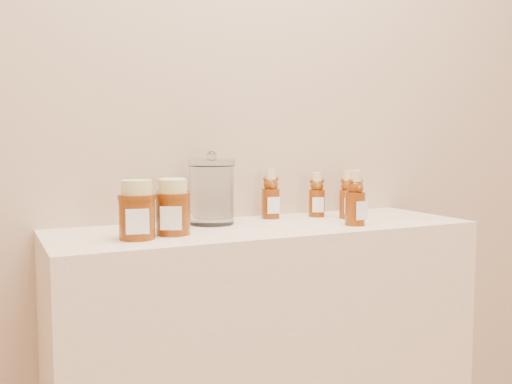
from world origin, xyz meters
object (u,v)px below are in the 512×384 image
bear_bottle_front_left (355,194)px  glass_canister (212,189)px  display_table (266,379)px  bear_bottle_back_left (271,191)px  honey_jar_left (137,210)px

bear_bottle_front_left → glass_canister: bearing=145.9°
display_table → bear_bottle_back_left: bear_bottle_back_left is taller
bear_bottle_front_left → display_table: bearing=150.7°
bear_bottle_back_left → display_table: bearing=-112.8°
bear_bottle_back_left → glass_canister: bearing=-160.9°
bear_bottle_front_left → honey_jar_left: (-0.61, 0.04, -0.02)m
glass_canister → honey_jar_left: bearing=-149.1°
display_table → bear_bottle_front_left: 0.59m
bear_bottle_front_left → bear_bottle_back_left: bearing=117.2°
display_table → bear_bottle_back_left: size_ratio=7.02×
display_table → bear_bottle_back_left: 0.56m
honey_jar_left → bear_bottle_front_left: bearing=8.4°
honey_jar_left → glass_canister: (0.25, 0.15, 0.03)m
bear_bottle_back_left → bear_bottle_front_left: (0.15, -0.23, 0.00)m
bear_bottle_back_left → honey_jar_left: bear_bottle_back_left is taller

